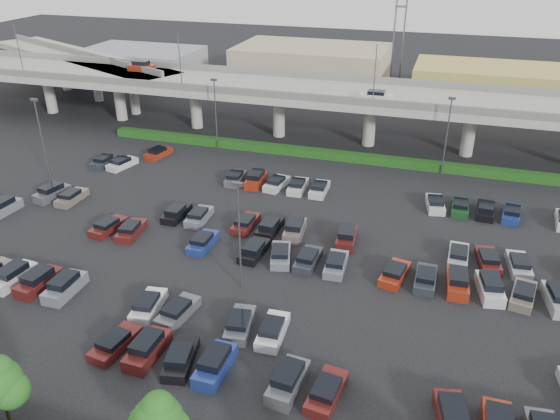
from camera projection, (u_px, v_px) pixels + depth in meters
The scene contains 9 objects.
ground at pixel (269, 244), 55.90m from camera, with size 280.00×280.00×0.00m, color black.
overpass at pixel (336, 96), 80.02m from camera, with size 150.00×13.00×15.80m.
on_ramp at pixel (79, 60), 103.21m from camera, with size 50.93×30.13×8.80m.
hedge at pixel (325, 154), 76.91m from camera, with size 66.00×1.60×1.10m, color #143F12.
tree_row at pixel (136, 416), 31.56m from camera, with size 65.07×3.66×5.94m.
parked_cars at pixel (261, 260), 51.88m from camera, with size 63.09×41.67×1.67m.
light_poles at pixel (237, 176), 55.86m from camera, with size 66.90×48.38×10.30m.
distant_buildings at pixel (433, 78), 103.48m from camera, with size 138.00×24.00×9.00m.
comm_tower at pixel (402, 3), 110.67m from camera, with size 2.40×2.40×30.00m.
Camera 1 is at (15.40, -45.71, 28.49)m, focal length 35.00 mm.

